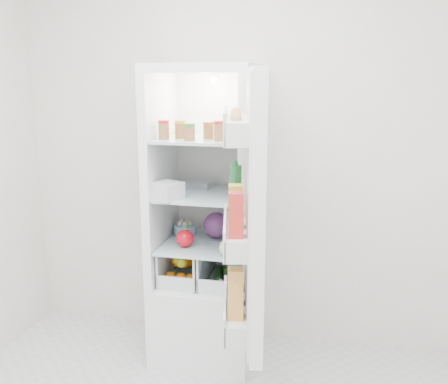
% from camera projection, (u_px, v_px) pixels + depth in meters
% --- Properties ---
extents(room_walls, '(3.02, 3.02, 2.61)m').
position_uv_depth(room_walls, '(171.00, 120.00, 1.67)').
color(room_walls, silver).
rests_on(room_walls, ground).
extents(refrigerator, '(0.60, 0.60, 1.80)m').
position_uv_depth(refrigerator, '(208.00, 251.00, 3.11)').
color(refrigerator, white).
rests_on(refrigerator, ground).
extents(shelf_low, '(0.49, 0.53, 0.01)m').
position_uv_depth(shelf_low, '(205.00, 243.00, 3.03)').
color(shelf_low, silver).
rests_on(shelf_low, refrigerator).
extents(shelf_mid, '(0.49, 0.53, 0.02)m').
position_uv_depth(shelf_mid, '(205.00, 194.00, 2.96)').
color(shelf_mid, silver).
rests_on(shelf_mid, refrigerator).
extents(shelf_top, '(0.49, 0.53, 0.02)m').
position_uv_depth(shelf_top, '(205.00, 138.00, 2.89)').
color(shelf_top, silver).
rests_on(shelf_top, refrigerator).
extents(crisper_left, '(0.23, 0.46, 0.22)m').
position_uv_depth(crisper_left, '(187.00, 262.00, 3.09)').
color(crisper_left, silver).
rests_on(crisper_left, refrigerator).
extents(crisper_right, '(0.23, 0.46, 0.22)m').
position_uv_depth(crisper_right, '(225.00, 265.00, 3.04)').
color(crisper_right, silver).
rests_on(crisper_right, refrigerator).
extents(condiment_jars, '(0.46, 0.16, 0.08)m').
position_uv_depth(condiment_jars, '(199.00, 132.00, 2.77)').
color(condiment_jars, '#B21919').
rests_on(condiment_jars, shelf_top).
extents(squeeze_bottle, '(0.06, 0.06, 0.18)m').
position_uv_depth(squeeze_bottle, '(246.00, 119.00, 2.97)').
color(squeeze_bottle, white).
rests_on(squeeze_bottle, shelf_top).
extents(tub_white, '(0.19, 0.19, 0.09)m').
position_uv_depth(tub_white, '(167.00, 191.00, 2.80)').
color(tub_white, silver).
rests_on(tub_white, shelf_mid).
extents(tin_red, '(0.09, 0.09, 0.06)m').
position_uv_depth(tin_red, '(236.00, 191.00, 2.89)').
color(tin_red, '#BC3B1C').
rests_on(tin_red, shelf_mid).
extents(foil_tray, '(0.18, 0.15, 0.04)m').
position_uv_depth(foil_tray, '(199.00, 184.00, 3.09)').
color(foil_tray, silver).
rests_on(foil_tray, shelf_mid).
extents(red_cabbage, '(0.16, 0.16, 0.16)m').
position_uv_depth(red_cabbage, '(217.00, 225.00, 3.10)').
color(red_cabbage, '#4D1D56').
rests_on(red_cabbage, shelf_low).
extents(bell_pepper, '(0.11, 0.11, 0.11)m').
position_uv_depth(bell_pepper, '(185.00, 238.00, 2.94)').
color(bell_pepper, red).
rests_on(bell_pepper, shelf_low).
extents(mushroom_bowl, '(0.15, 0.15, 0.06)m').
position_uv_depth(mushroom_bowl, '(185.00, 230.00, 3.17)').
color(mushroom_bowl, '#98BFE3').
rests_on(mushroom_bowl, shelf_low).
extents(salad_bag, '(0.10, 0.10, 0.10)m').
position_uv_depth(salad_bag, '(228.00, 248.00, 2.78)').
color(salad_bag, beige).
rests_on(salad_bag, shelf_low).
extents(citrus_pile, '(0.20, 0.24, 0.16)m').
position_uv_depth(citrus_pile, '(184.00, 268.00, 3.04)').
color(citrus_pile, orange).
rests_on(citrus_pile, refrigerator).
extents(veg_pile, '(0.16, 0.30, 0.10)m').
position_uv_depth(veg_pile, '(226.00, 272.00, 3.05)').
color(veg_pile, '#1B521B').
rests_on(veg_pile, refrigerator).
extents(fridge_door, '(0.28, 0.60, 1.30)m').
position_uv_depth(fridge_door, '(249.00, 216.00, 2.34)').
color(fridge_door, white).
rests_on(fridge_door, refrigerator).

